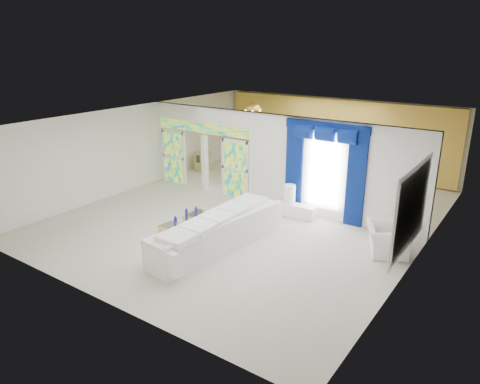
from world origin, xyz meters
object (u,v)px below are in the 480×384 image
Objects in this scene: console_table at (297,211)px; armchair at (387,239)px; grand_piano at (262,163)px; coffee_table at (187,226)px; white_sofa at (219,233)px.

console_table is 3.16m from armchair.
console_table is at bearing -55.70° from grand_piano.
console_table is (2.02, 2.82, 0.01)m from coffee_table.
armchair is 7.70m from grand_piano.
console_table is at bearing 48.45° from armchair.
armchair is at bearing -44.59° from grand_piano.
armchair reaches higher than coffee_table.
white_sofa is at bearing -102.06° from console_table.
armchair is 0.64× the size of grand_piano.
coffee_table is 1.43× the size of console_table.
console_table is (0.67, 3.12, -0.21)m from white_sofa.
white_sofa is 2.39× the size of grand_piano.
white_sofa is 3.71× the size of armchair.
coffee_table is at bearing -125.54° from console_table.
white_sofa is 4.31m from armchair.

